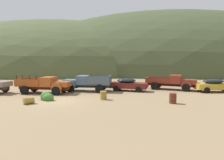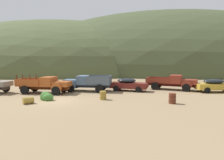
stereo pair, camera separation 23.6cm
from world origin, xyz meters
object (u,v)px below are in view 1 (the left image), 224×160
Objects in this scene: truck_oxide_orange at (48,85)px; oil_drum_spare at (29,101)px; truck_chalk_blue at (85,83)px; truck_rust_red at (175,82)px; car_faded_yellow at (217,85)px; oil_drum_by_truck at (103,95)px; car_oxblood at (130,84)px; oil_drum_foreground at (173,98)px.

truck_oxide_orange is 5.98× the size of oil_drum_spare.
truck_chalk_blue is at bearing 33.22° from truck_oxide_orange.
truck_chalk_blue reaches higher than truck_rust_red.
oil_drum_by_truck is (-12.78, -6.04, -0.40)m from car_faded_yellow.
car_oxblood reaches higher than oil_drum_by_truck.
oil_drum_foreground is at bearing -14.34° from truck_oxide_orange.
car_oxblood is 6.33m from oil_drum_by_truck.
truck_rust_red is (5.72, 1.51, 0.18)m from car_oxblood.
oil_drum_spare is 1.25× the size of oil_drum_by_truck.
truck_chalk_blue is at bearing -160.95° from car_oxblood.
car_faded_yellow is 6.19× the size of oil_drum_by_truck.
car_faded_yellow is (4.63, -1.30, -0.18)m from truck_rust_red.
truck_chalk_blue reaches higher than car_faded_yellow.
truck_chalk_blue is 1.14× the size of car_faded_yellow.
oil_drum_by_truck is 6.42m from oil_drum_foreground.
truck_rust_red is at bearing 77.80° from oil_drum_foreground.
truck_rust_red is at bearing 157.57° from car_faded_yellow.
truck_rust_red is at bearing 19.44° from truck_oxide_orange.
truck_chalk_blue is 11.32m from oil_drum_foreground.
car_oxblood is at bearing 67.38° from oil_drum_by_truck.
truck_oxide_orange reaches higher than car_faded_yellow.
car_faded_yellow reaches higher than oil_drum_spare.
oil_drum_foreground is (3.88, -7.00, -0.36)m from car_oxblood.
truck_oxide_orange is 13.77m from oil_drum_foreground.
truck_rust_red reaches higher than car_oxblood.
oil_drum_spare is (-18.97, -8.66, -0.52)m from car_faded_yellow.
car_faded_yellow is (19.58, 3.04, -0.18)m from truck_oxide_orange.
truck_chalk_blue is 8.42m from oil_drum_spare.
truck_oxide_orange is 4.33m from truck_chalk_blue.
car_faded_yellow is at bearing 12.09° from truck_oxide_orange.
truck_rust_red is (11.21, 2.18, -0.04)m from truck_chalk_blue.
oil_drum_foreground reaches higher than oil_drum_spare.
truck_oxide_orange reaches higher than truck_chalk_blue.
oil_drum_spare is at bearing -162.21° from car_faded_yellow.
car_faded_yellow is at bearing 2.91° from truck_rust_red.
car_faded_yellow is at bearing 24.55° from oil_drum_spare.
oil_drum_by_truck reaches higher than oil_drum_spare.
car_faded_yellow is 5.67× the size of oil_drum_foreground.
truck_rust_red reaches higher than oil_drum_foreground.
truck_oxide_orange is at bearing 162.40° from oil_drum_foreground.
truck_oxide_orange is at bearing 96.24° from oil_drum_spare.
car_faded_yellow is 9.69m from oil_drum_foreground.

